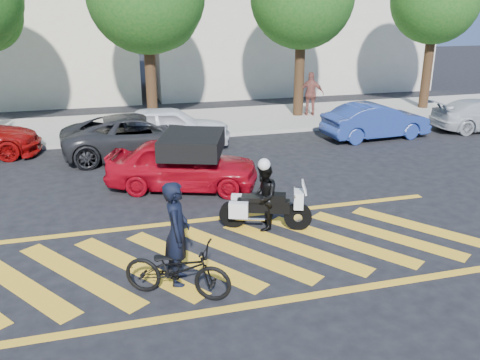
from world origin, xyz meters
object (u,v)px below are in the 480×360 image
object	(u,v)px
officer_bike	(177,233)
officer_moto	(264,197)
police_motorcycle	(264,208)
parked_right	(376,121)
bicycle	(177,270)
parked_mid_left	(140,136)
parked_mid_right	(169,127)
red_convertible	(183,164)

from	to	relation	value
officer_bike	officer_moto	distance (m)	2.90
officer_bike	police_motorcycle	world-z (taller)	officer_bike
parked_right	officer_moto	bearing A→B (deg)	131.32
bicycle	parked_right	bearing A→B (deg)	-16.69
parked_mid_left	parked_right	distance (m)	8.89
officer_moto	parked_mid_right	xyz separation A→B (m)	(-1.05, 7.61, -0.04)
red_convertible	parked_mid_left	size ratio (longest dim) A/B	0.81
bicycle	police_motorcycle	size ratio (longest dim) A/B	0.96
officer_bike	parked_mid_right	world-z (taller)	officer_bike
officer_bike	bicycle	xyz separation A→B (m)	(-0.09, -0.49, -0.47)
officer_moto	parked_mid_right	bearing A→B (deg)	-151.00
officer_bike	bicycle	world-z (taller)	officer_bike
police_motorcycle	parked_right	bearing A→B (deg)	66.23
bicycle	red_convertible	world-z (taller)	red_convertible
officer_bike	parked_mid_left	distance (m)	8.56
officer_bike	parked_right	bearing A→B (deg)	-33.86
officer_moto	parked_mid_left	size ratio (longest dim) A/B	0.30
bicycle	red_convertible	size ratio (longest dim) A/B	0.47
bicycle	red_convertible	bearing A→B (deg)	17.82
parked_mid_right	bicycle	bearing A→B (deg)	178.80
red_convertible	parked_right	distance (m)	8.80
red_convertible	parked_right	xyz separation A→B (m)	(8.04, 3.57, -0.03)
officer_bike	officer_moto	size ratio (longest dim) A/B	1.27
officer_moto	parked_mid_left	distance (m)	7.08
bicycle	officer_moto	size ratio (longest dim) A/B	1.26
bicycle	parked_right	xyz separation A→B (m)	(9.06, 9.04, 0.16)
officer_bike	parked_right	xyz separation A→B (m)	(8.97, 8.55, -0.31)
police_motorcycle	parked_right	size ratio (longest dim) A/B	0.50
officer_bike	officer_moto	bearing A→B (deg)	-38.59
parked_mid_right	police_motorcycle	bearing A→B (deg)	-165.79
parked_mid_left	parked_right	xyz separation A→B (m)	(8.89, 0.00, -0.03)
police_motorcycle	parked_right	xyz separation A→B (m)	(6.70, 6.72, 0.17)
officer_moto	parked_mid_left	world-z (taller)	officer_moto
police_motorcycle	parked_right	distance (m)	9.50
parked_mid_right	parked_right	size ratio (longest dim) A/B	1.06
police_motorcycle	parked_mid_left	bearing A→B (deg)	129.19
bicycle	police_motorcycle	bearing A→B (deg)	-17.16
police_motorcycle	red_convertible	world-z (taller)	red_convertible
bicycle	parked_mid_right	bearing A→B (deg)	20.95
red_convertible	parked_mid_right	distance (m)	4.46
officer_bike	parked_mid_right	distance (m)	9.51
bicycle	parked_mid_right	distance (m)	10.00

